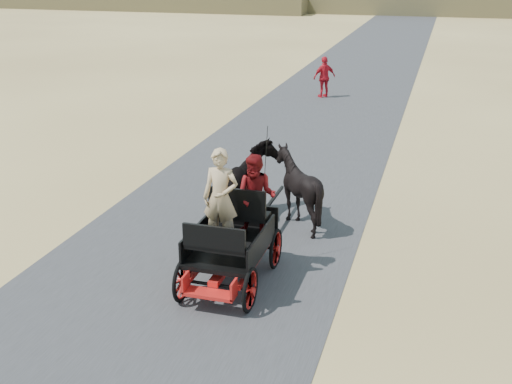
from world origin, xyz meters
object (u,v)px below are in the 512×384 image
(horse_left, at_px, (250,184))
(pedestrian, at_px, (324,77))
(carriage, at_px, (231,264))
(horse_right, at_px, (298,188))

(horse_left, height_order, pedestrian, pedestrian)
(carriage, height_order, pedestrian, pedestrian)
(carriage, distance_m, pedestrian, 16.82)
(horse_right, bearing_deg, horse_left, 0.00)
(horse_left, distance_m, pedestrian, 13.78)
(horse_left, relative_size, pedestrian, 1.16)
(carriage, relative_size, horse_left, 1.20)
(horse_left, bearing_deg, pedestrian, -86.19)
(carriage, bearing_deg, horse_left, 100.39)
(pedestrian, bearing_deg, horse_right, 58.42)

